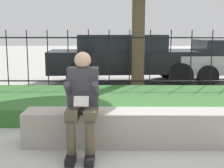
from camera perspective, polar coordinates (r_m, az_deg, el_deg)
name	(u,v)px	position (r m, az deg, el deg)	size (l,w,h in m)	color
ground_plane	(123,144)	(4.33, 1.97, -10.92)	(60.00, 60.00, 0.00)	#B2AFA8
stone_bench	(127,129)	(4.26, 2.76, -8.29)	(2.76, 0.47, 0.47)	gray
person_seated_reader	(82,98)	(3.90, -5.42, -2.63)	(0.42, 0.73, 1.27)	black
grass_berm	(120,103)	(6.09, 1.54, -3.44)	(8.99, 2.35, 0.29)	#33662D
iron_fence	(119,61)	(7.63, 1.34, 4.28)	(6.99, 0.03, 1.56)	black
car_parked_center	(125,57)	(9.41, 2.43, 4.98)	(4.74, 2.17, 1.43)	black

